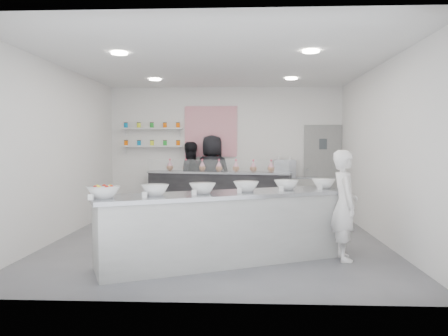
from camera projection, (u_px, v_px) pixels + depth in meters
The scene contains 26 objects.
floor at pixel (218, 240), 7.51m from camera, with size 6.00×6.00×0.00m, color #515156.
ceiling at pixel (218, 64), 7.35m from camera, with size 6.00×6.00×0.00m, color white.
back_wall at pixel (226, 150), 10.42m from camera, with size 5.50×5.50×0.00m, color white.
left_wall at pixel (60, 153), 7.56m from camera, with size 6.00×6.00×0.00m, color white.
right_wall at pixel (382, 153), 7.30m from camera, with size 6.00×6.00×0.00m, color white.
back_door at pixel (323, 169), 10.31m from camera, with size 0.88×0.04×2.10m, color gray.
pattern_panel at pixel (211, 131), 10.39m from camera, with size 1.25×0.03×1.20m, color #DC395B.
jar_shelf_lower at pixel (152, 146), 10.40m from camera, with size 1.45×0.22×0.04m, color silver.
jar_shelf_upper at pixel (152, 128), 10.37m from camera, with size 1.45×0.22×0.04m, color silver.
preserve_jars at pixel (152, 134), 10.36m from camera, with size 1.45×0.10×0.56m, color #FF6200, non-canonical shape.
downlight_0 at pixel (119, 53), 6.42m from camera, with size 0.24×0.24×0.02m, color white.
downlight_1 at pixel (311, 52), 6.29m from camera, with size 0.24×0.24×0.02m, color white.
downlight_2 at pixel (155, 80), 9.01m from camera, with size 0.24×0.24×0.02m, color white.
downlight_3 at pixel (291, 79), 8.88m from camera, with size 0.24×0.24×0.02m, color white.
prep_counter at pixel (225, 228), 6.05m from camera, with size 3.58×0.81×0.98m, color #A6A6A1.
back_bar at pixel (219, 194), 10.03m from camera, with size 3.30×0.61×1.02m, color black.
sneeze_guard at pixel (216, 166), 9.72m from camera, with size 3.26×0.01×0.28m, color white.
espresso_ledge at pixel (291, 196), 10.19m from camera, with size 1.19×0.38×0.88m, color #A6A6A1.
espresso_machine at pixel (284, 169), 10.16m from camera, with size 0.51×0.35×0.39m, color #93969E.
cup_stacks at pixel (274, 170), 10.17m from camera, with size 0.24×0.24×0.33m, color tan, non-canonical shape.
prep_bowls at pixel (225, 187), 6.02m from camera, with size 3.61×0.46×0.14m, color white, non-canonical shape.
label_cards at pixel (207, 194), 5.58m from camera, with size 3.31×0.04×0.07m, color white, non-canonical shape.
cookie_bags at pixel (219, 165), 9.99m from camera, with size 2.55×0.15×0.27m, color pink, non-canonical shape.
woman_prep at pixel (344, 205), 6.18m from camera, with size 0.57×0.37×1.56m, color white.
staff_left at pixel (189, 178), 10.29m from camera, with size 0.83×0.64×1.70m, color black.
staff_right at pixel (212, 175), 10.26m from camera, with size 0.91×0.59×1.86m, color black.
Camera 1 is at (0.44, -7.42, 1.64)m, focal length 35.00 mm.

